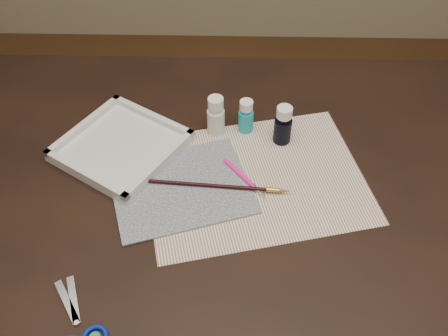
{
  "coord_description": "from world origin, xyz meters",
  "views": [
    {
      "loc": [
        0.02,
        -0.67,
        1.52
      ],
      "look_at": [
        0.0,
        0.0,
        0.8
      ],
      "focal_mm": 40.0,
      "sensor_mm": 36.0,
      "label": 1
    }
  ],
  "objects_px": {
    "paint_bottle_cyan": "(246,116)",
    "palette_tray": "(121,146)",
    "paint_bottle_navy": "(283,125)",
    "paper": "(255,179)",
    "scissors": "(71,317)",
    "canvas": "(181,187)",
    "paint_bottle_white": "(216,115)"
  },
  "relations": [
    {
      "from": "paint_bottle_cyan",
      "to": "palette_tray",
      "type": "distance_m",
      "value": 0.28
    },
    {
      "from": "paint_bottle_cyan",
      "to": "paint_bottle_navy",
      "type": "height_order",
      "value": "paint_bottle_navy"
    },
    {
      "from": "paint_bottle_cyan",
      "to": "palette_tray",
      "type": "xyz_separation_m",
      "value": [
        -0.27,
        -0.07,
        -0.03
      ]
    },
    {
      "from": "paper",
      "to": "scissors",
      "type": "xyz_separation_m",
      "value": [
        -0.31,
        -0.31,
        0.0
      ]
    },
    {
      "from": "canvas",
      "to": "paint_bottle_cyan",
      "type": "distance_m",
      "value": 0.23
    },
    {
      "from": "paint_bottle_white",
      "to": "palette_tray",
      "type": "relative_size",
      "value": 0.41
    },
    {
      "from": "paint_bottle_white",
      "to": "canvas",
      "type": "bearing_deg",
      "value": -110.77
    },
    {
      "from": "paper",
      "to": "paint_bottle_white",
      "type": "distance_m",
      "value": 0.17
    },
    {
      "from": "scissors",
      "to": "paint_bottle_white",
      "type": "bearing_deg",
      "value": -60.0
    },
    {
      "from": "canvas",
      "to": "palette_tray",
      "type": "bearing_deg",
      "value": 142.21
    },
    {
      "from": "scissors",
      "to": "palette_tray",
      "type": "bearing_deg",
      "value": -36.83
    },
    {
      "from": "paper",
      "to": "palette_tray",
      "type": "relative_size",
      "value": 1.94
    },
    {
      "from": "canvas",
      "to": "paper",
      "type": "bearing_deg",
      "value": 11.15
    },
    {
      "from": "paint_bottle_white",
      "to": "paint_bottle_navy",
      "type": "distance_m",
      "value": 0.15
    },
    {
      "from": "paint_bottle_cyan",
      "to": "paint_bottle_white",
      "type": "bearing_deg",
      "value": -174.19
    },
    {
      "from": "paint_bottle_navy",
      "to": "paint_bottle_cyan",
      "type": "bearing_deg",
      "value": 157.05
    },
    {
      "from": "paint_bottle_cyan",
      "to": "paper",
      "type": "bearing_deg",
      "value": -83.0
    },
    {
      "from": "scissors",
      "to": "paint_bottle_cyan",
      "type": "bearing_deg",
      "value": -65.96
    },
    {
      "from": "canvas",
      "to": "palette_tray",
      "type": "height_order",
      "value": "palette_tray"
    },
    {
      "from": "paint_bottle_navy",
      "to": "scissors",
      "type": "relative_size",
      "value": 0.57
    },
    {
      "from": "canvas",
      "to": "paint_bottle_navy",
      "type": "height_order",
      "value": "paint_bottle_navy"
    },
    {
      "from": "paint_bottle_navy",
      "to": "scissors",
      "type": "xyz_separation_m",
      "value": [
        -0.37,
        -0.43,
        -0.04
      ]
    },
    {
      "from": "canvas",
      "to": "paint_bottle_white",
      "type": "distance_m",
      "value": 0.19
    },
    {
      "from": "canvas",
      "to": "paint_bottle_navy",
      "type": "xyz_separation_m",
      "value": [
        0.21,
        0.15,
        0.04
      ]
    },
    {
      "from": "paint_bottle_white",
      "to": "scissors",
      "type": "bearing_deg",
      "value": -116.01
    },
    {
      "from": "paper",
      "to": "canvas",
      "type": "relative_size",
      "value": 1.63
    },
    {
      "from": "paint_bottle_navy",
      "to": "palette_tray",
      "type": "height_order",
      "value": "paint_bottle_navy"
    },
    {
      "from": "paint_bottle_white",
      "to": "palette_tray",
      "type": "bearing_deg",
      "value": -162.36
    },
    {
      "from": "canvas",
      "to": "paint_bottle_cyan",
      "type": "xyz_separation_m",
      "value": [
        0.13,
        0.18,
        0.04
      ]
    },
    {
      "from": "scissors",
      "to": "canvas",
      "type": "bearing_deg",
      "value": -62.96
    },
    {
      "from": "canvas",
      "to": "paint_bottle_navy",
      "type": "bearing_deg",
      "value": 34.51
    },
    {
      "from": "paper",
      "to": "canvas",
      "type": "bearing_deg",
      "value": -168.85
    }
  ]
}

